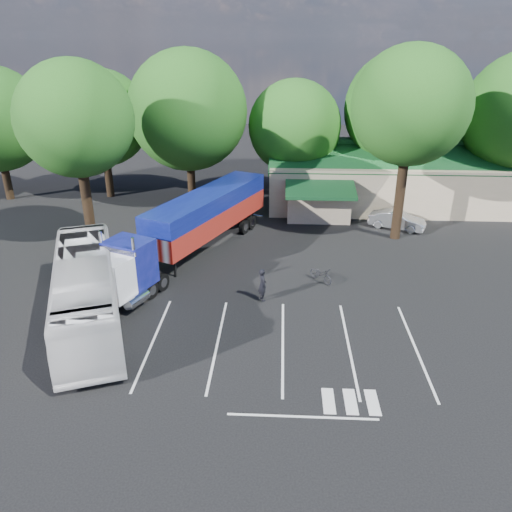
{
  "coord_description": "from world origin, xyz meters",
  "views": [
    {
      "loc": [
        2.96,
        -26.51,
        13.8
      ],
      "look_at": [
        1.57,
        0.09,
        2.0
      ],
      "focal_mm": 35.0,
      "sensor_mm": 36.0,
      "label": 1
    }
  ],
  "objects_px": {
    "woman": "(262,285)",
    "tour_bus": "(86,290)",
    "silver_sedan": "(397,220)",
    "semi_truck": "(188,227)",
    "bicycle": "(321,274)"
  },
  "relations": [
    {
      "from": "silver_sedan",
      "to": "woman",
      "type": "bearing_deg",
      "value": 164.56
    },
    {
      "from": "semi_truck",
      "to": "tour_bus",
      "type": "distance_m",
      "value": 8.91
    },
    {
      "from": "woman",
      "to": "tour_bus",
      "type": "relative_size",
      "value": 0.15
    },
    {
      "from": "bicycle",
      "to": "tour_bus",
      "type": "relative_size",
      "value": 0.15
    },
    {
      "from": "semi_truck",
      "to": "tour_bus",
      "type": "xyz_separation_m",
      "value": [
        -3.91,
        -7.99,
        -0.6
      ]
    },
    {
      "from": "woman",
      "to": "tour_bus",
      "type": "height_order",
      "value": "tour_bus"
    },
    {
      "from": "semi_truck",
      "to": "woman",
      "type": "relative_size",
      "value": 9.92
    },
    {
      "from": "bicycle",
      "to": "silver_sedan",
      "type": "distance_m",
      "value": 11.51
    },
    {
      "from": "bicycle",
      "to": "silver_sedan",
      "type": "relative_size",
      "value": 0.43
    },
    {
      "from": "woman",
      "to": "tour_bus",
      "type": "xyz_separation_m",
      "value": [
        -9.02,
        -2.67,
        0.79
      ]
    },
    {
      "from": "semi_truck",
      "to": "tour_bus",
      "type": "bearing_deg",
      "value": -92.47
    },
    {
      "from": "semi_truck",
      "to": "bicycle",
      "type": "bearing_deg",
      "value": 5.59
    },
    {
      "from": "bicycle",
      "to": "tour_bus",
      "type": "bearing_deg",
      "value": 162.86
    },
    {
      "from": "woman",
      "to": "silver_sedan",
      "type": "distance_m",
      "value": 15.63
    },
    {
      "from": "woman",
      "to": "tour_bus",
      "type": "distance_m",
      "value": 9.44
    }
  ]
}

